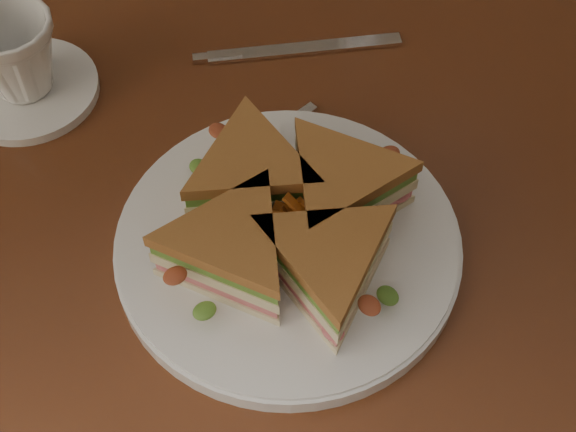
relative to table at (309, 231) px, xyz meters
The scene contains 8 objects.
table is the anchor object (origin of this frame).
plate 0.14m from the table, 126.91° to the right, with size 0.29×0.29×0.02m, color silver.
sandwich_wedges 0.17m from the table, 126.91° to the right, with size 0.26×0.26×0.06m.
crisps_mound 0.17m from the table, 126.91° to the right, with size 0.09×0.09×0.05m, color #B45717, non-canonical shape.
spoon 0.14m from the table, 166.40° to the left, with size 0.18×0.08×0.01m.
knife 0.19m from the table, 73.47° to the left, with size 0.21×0.07×0.00m.
saucer 0.31m from the table, 137.45° to the left, with size 0.14×0.14×0.01m, color silver.
coffee_cup 0.33m from the table, 137.45° to the left, with size 0.09×0.09×0.08m, color silver.
Camera 1 is at (-0.20, -0.41, 1.32)m, focal length 50.00 mm.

